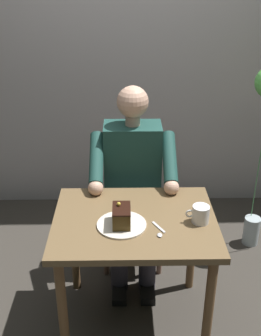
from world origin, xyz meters
The scene contains 9 objects.
ground_plane centered at (0.00, 0.00, 0.00)m, with size 14.00×14.00×0.00m, color #39342E.
cafe_rear_panel centered at (0.00, -1.46, 1.50)m, with size 6.40×0.12×3.00m, color #ABA5A6.
dining_table centered at (0.00, 0.00, 0.61)m, with size 0.86×0.67×0.71m.
chair centered at (0.00, -0.66, 0.50)m, with size 0.42×0.42×0.90m.
seated_person centered at (0.00, -0.49, 0.66)m, with size 0.53×0.58×1.27m.
dessert_plate centered at (0.07, 0.06, 0.72)m, with size 0.26×0.26×0.01m, color silver.
cake_slice centered at (0.07, 0.06, 0.77)m, with size 0.09×0.14×0.12m.
coffee_cup centered at (-0.34, 0.03, 0.76)m, with size 0.12×0.09×0.09m.
dessert_spoon centered at (-0.12, 0.12, 0.72)m, with size 0.06×0.14×0.01m.
Camera 1 is at (0.05, 1.84, 1.93)m, focal length 44.51 mm.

